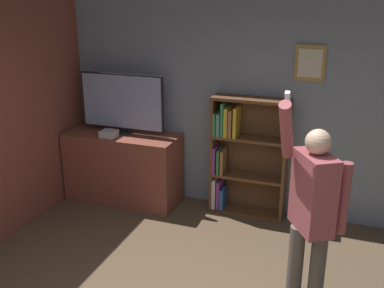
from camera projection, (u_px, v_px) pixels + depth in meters
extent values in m
cube|color=gray|center=(249.00, 106.00, 5.48)|extent=(6.71, 0.06, 2.70)
cube|color=#AD8942|center=(310.00, 63.00, 5.03)|extent=(0.33, 0.02, 0.40)
cube|color=beige|center=(310.00, 63.00, 5.02)|extent=(0.26, 0.01, 0.31)
cube|color=brown|center=(4.00, 119.00, 4.91)|extent=(0.06, 4.57, 2.70)
cube|color=brown|center=(124.00, 167.00, 5.96)|extent=(1.49, 0.61, 0.92)
cylinder|color=black|center=(124.00, 132.00, 5.86)|extent=(0.22, 0.22, 0.03)
cylinder|color=black|center=(124.00, 129.00, 5.84)|extent=(0.06, 0.06, 0.05)
cube|color=black|center=(122.00, 102.00, 5.72)|extent=(1.14, 0.04, 0.72)
cube|color=#8C9EC6|center=(121.00, 102.00, 5.70)|extent=(1.11, 0.01, 0.68)
cube|color=silver|center=(109.00, 134.00, 5.68)|extent=(0.20, 0.17, 0.09)
cube|color=brown|center=(214.00, 153.00, 5.63)|extent=(0.04, 0.28, 1.49)
cube|color=brown|center=(285.00, 162.00, 5.34)|extent=(0.04, 0.28, 1.49)
cube|color=brown|center=(251.00, 154.00, 5.60)|extent=(0.93, 0.01, 1.49)
cube|color=brown|center=(246.00, 211.00, 5.72)|extent=(0.85, 0.28, 0.04)
cube|color=brown|center=(248.00, 176.00, 5.57)|extent=(0.85, 0.28, 0.04)
cube|color=brown|center=(250.00, 138.00, 5.40)|extent=(0.85, 0.28, 0.04)
cube|color=brown|center=(251.00, 100.00, 5.25)|extent=(0.85, 0.28, 0.04)
cube|color=beige|center=(216.00, 193.00, 5.76)|extent=(0.04, 0.22, 0.41)
cube|color=#7A3889|center=(220.00, 194.00, 5.75)|extent=(0.04, 0.22, 0.39)
cube|color=#2D569E|center=(223.00, 198.00, 5.76)|extent=(0.04, 0.24, 0.29)
cube|color=#7A3889|center=(216.00, 159.00, 5.63)|extent=(0.04, 0.25, 0.34)
cube|color=#338447|center=(220.00, 160.00, 5.60)|extent=(0.03, 0.23, 0.31)
cube|color=#99663D|center=(223.00, 161.00, 5.57)|extent=(0.04, 0.20, 0.31)
cube|color=#338447|center=(216.00, 123.00, 5.45)|extent=(0.03, 0.21, 0.28)
cube|color=#5B8E99|center=(220.00, 123.00, 5.45)|extent=(0.04, 0.24, 0.28)
cube|color=#338447|center=(224.00, 118.00, 5.43)|extent=(0.03, 0.26, 0.41)
cube|color=gold|center=(228.00, 121.00, 5.42)|extent=(0.04, 0.27, 0.35)
cube|color=#99663D|center=(232.00, 123.00, 5.38)|extent=(0.04, 0.21, 0.33)
cube|color=gold|center=(237.00, 122.00, 5.38)|extent=(0.04, 0.25, 0.36)
cylinder|color=#56514C|center=(295.00, 271.00, 3.81)|extent=(0.13, 0.13, 0.86)
cylinder|color=#56514C|center=(316.00, 276.00, 3.75)|extent=(0.13, 0.13, 0.86)
cube|color=#99474C|center=(313.00, 192.00, 3.53)|extent=(0.40, 0.46, 0.64)
sphere|color=beige|center=(318.00, 142.00, 3.40)|extent=(0.20, 0.20, 0.20)
cylinder|color=#99474C|center=(343.00, 198.00, 3.46)|extent=(0.09, 0.09, 0.59)
cylinder|color=#99474C|center=(286.00, 131.00, 3.33)|extent=(0.09, 0.41, 0.54)
cube|color=white|center=(288.00, 100.00, 3.20)|extent=(0.04, 0.09, 0.14)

